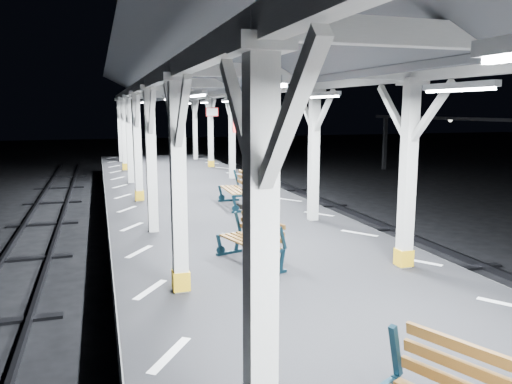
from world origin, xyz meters
name	(u,v)px	position (x,y,z in m)	size (l,w,h in m)	color
platform	(358,363)	(0.00, 0.00, 0.50)	(6.00, 50.00, 1.00)	black
hazard_stripes_left	(170,355)	(-2.45, 0.00, 1.00)	(1.00, 48.00, 0.01)	silver
hazard_stripes_right	(510,305)	(2.45, 0.00, 1.00)	(1.00, 48.00, 0.01)	silver
canopy	(370,44)	(0.00, -0.02, 4.56)	(5.40, 49.00, 4.65)	silver
bench_mid	(253,240)	(-0.50, 3.02, 1.45)	(0.96, 1.64, 0.84)	black
bench_far	(239,189)	(0.68, 8.26, 1.52)	(0.72, 1.83, 0.98)	black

